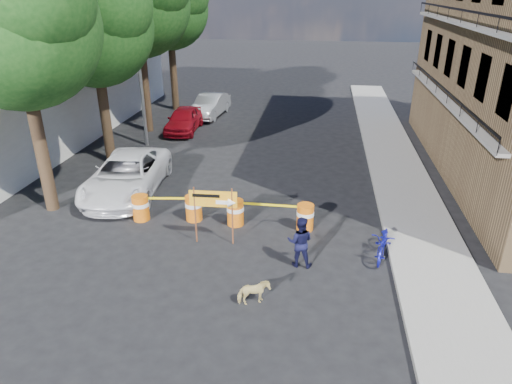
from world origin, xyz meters
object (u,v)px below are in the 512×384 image
(bicycle, at_px, (385,230))
(suv_white, at_px, (127,175))
(barrel_mid_right, at_px, (235,212))
(dog, at_px, (254,293))
(pedestrian, at_px, (300,242))
(barrel_far_left, at_px, (141,207))
(barrel_mid_left, at_px, (194,208))
(barrel_far_right, at_px, (305,217))
(detour_sign, at_px, (220,203))
(sedan_silver, at_px, (210,105))
(sedan_red, at_px, (184,119))

(bicycle, bearing_deg, suv_white, 173.75)
(barrel_mid_right, xyz_separation_m, dog, (1.25, -4.16, -0.13))
(pedestrian, bearing_deg, dog, 63.97)
(barrel_far_left, relative_size, barrel_mid_left, 1.00)
(barrel_far_right, relative_size, pedestrian, 0.58)
(barrel_far_right, bearing_deg, barrel_mid_left, 178.00)
(barrel_far_right, distance_m, detour_sign, 3.04)
(barrel_far_right, xyz_separation_m, pedestrian, (-0.06, -2.18, 0.30))
(barrel_far_left, bearing_deg, sedan_silver, 93.54)
(barrel_mid_left, xyz_separation_m, barrel_mid_right, (1.49, -0.13, 0.00))
(dog, relative_size, suv_white, 0.15)
(barrel_mid_right, distance_m, dog, 4.34)
(barrel_mid_right, bearing_deg, dog, -73.31)
(barrel_mid_right, relative_size, suv_white, 0.17)
(barrel_mid_right, relative_size, barrel_far_right, 1.00)
(sedan_silver, bearing_deg, dog, -67.13)
(bicycle, distance_m, sedan_red, 15.21)
(dog, bearing_deg, barrel_far_right, -38.79)
(barrel_far_right, bearing_deg, barrel_far_left, -178.89)
(dog, bearing_deg, barrel_far_left, 24.64)
(detour_sign, xyz_separation_m, pedestrian, (2.53, -0.89, -0.62))
(barrel_mid_left, bearing_deg, sedan_red, 108.08)
(detour_sign, xyz_separation_m, dog, (1.48, -2.86, -1.05))
(sedan_silver, bearing_deg, pedestrian, -61.90)
(barrel_far_right, relative_size, sedan_silver, 0.22)
(barrel_far_left, bearing_deg, detour_sign, -20.98)
(detour_sign, distance_m, sedan_red, 12.63)
(detour_sign, xyz_separation_m, bicycle, (4.98, -0.07, -0.49))
(detour_sign, bearing_deg, suv_white, 141.06)
(sedan_silver, bearing_deg, suv_white, -86.23)
(bicycle, distance_m, dog, 4.52)
(barrel_mid_right, distance_m, sedan_silver, 14.43)
(bicycle, bearing_deg, detour_sign, -167.48)
(barrel_mid_right, xyz_separation_m, suv_white, (-4.65, 1.97, 0.28))
(detour_sign, bearing_deg, barrel_mid_right, 77.38)
(bicycle, distance_m, suv_white, 9.97)
(barrel_mid_left, xyz_separation_m, suv_white, (-3.16, 1.84, 0.28))
(barrel_far_left, xyz_separation_m, dog, (4.56, -4.04, -0.13))
(barrel_mid_right, xyz_separation_m, bicycle, (4.75, -1.36, 0.44))
(barrel_far_left, distance_m, barrel_mid_right, 3.31)
(barrel_mid_right, distance_m, bicycle, 4.96)
(barrel_far_left, bearing_deg, bicycle, -8.79)
(barrel_mid_left, relative_size, detour_sign, 0.47)
(detour_sign, bearing_deg, barrel_far_left, 156.55)
(barrel_far_left, relative_size, sedan_red, 0.23)
(suv_white, bearing_deg, barrel_mid_right, -27.85)
(detour_sign, height_order, dog, detour_sign)
(barrel_mid_left, bearing_deg, sedan_silver, 101.10)
(bicycle, bearing_deg, barrel_far_right, 163.71)
(sedan_silver, bearing_deg, bicycle, -53.46)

